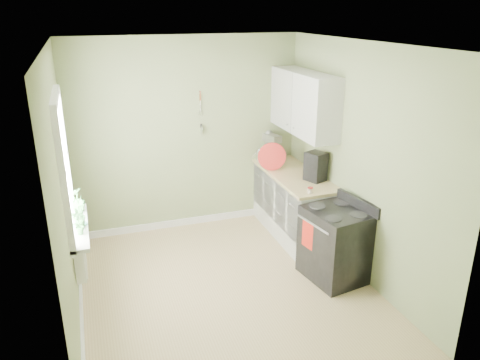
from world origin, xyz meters
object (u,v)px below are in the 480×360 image
object	(u,v)px
stand_mixer	(271,148)
stove	(335,244)
kettle	(259,154)
coffee_maker	(315,167)

from	to	relation	value
stand_mixer	stove	bearing A→B (deg)	-88.46
stove	kettle	world-z (taller)	kettle
stove	coffee_maker	world-z (taller)	coffee_maker
stove	stand_mixer	bearing A→B (deg)	91.54
stove	stand_mixer	size ratio (longest dim) A/B	2.32
kettle	stove	bearing A→B (deg)	-83.14
coffee_maker	stand_mixer	bearing A→B (deg)	101.16
stove	stand_mixer	world-z (taller)	stand_mixer
kettle	coffee_maker	distance (m)	1.11
kettle	coffee_maker	xyz separation A→B (m)	(0.38, -1.04, 0.09)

